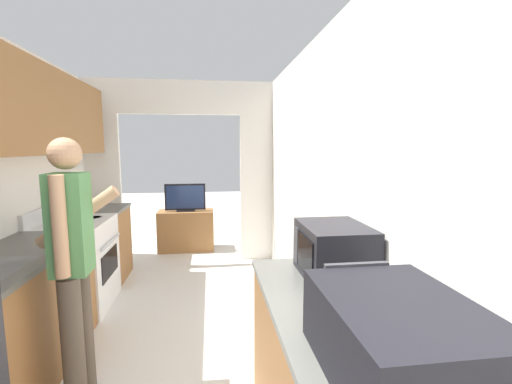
# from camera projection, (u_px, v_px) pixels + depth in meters

# --- Properties ---
(wall_right) EXTENTS (0.06, 6.74, 2.50)m
(wall_right) POSITION_uv_depth(u_px,v_px,m) (357.00, 206.00, 2.12)
(wall_right) COLOR white
(wall_right) RESTS_ON ground_plane
(wall_far_with_doorway) EXTENTS (2.92, 0.06, 2.50)m
(wall_far_with_doorway) POSITION_uv_depth(u_px,v_px,m) (181.00, 160.00, 4.68)
(wall_far_with_doorway) COLOR white
(wall_far_with_doorway) RESTS_ON ground_plane
(counter_left) EXTENTS (0.62, 3.00, 0.89)m
(counter_left) POSITION_uv_depth(u_px,v_px,m) (51.00, 286.00, 2.88)
(counter_left) COLOR brown
(counter_left) RESTS_ON ground_plane
(range_oven) EXTENTS (0.66, 0.78, 1.03)m
(range_oven) POSITION_uv_depth(u_px,v_px,m) (77.00, 264.00, 3.42)
(range_oven) COLOR white
(range_oven) RESTS_ON ground_plane
(person) EXTENTS (0.53, 0.37, 1.67)m
(person) POSITION_uv_depth(u_px,v_px,m) (73.00, 263.00, 2.12)
(person) COLOR #4C4238
(person) RESTS_ON ground_plane
(suitcase) EXTENTS (0.44, 0.62, 0.27)m
(suitcase) POSITION_uv_depth(u_px,v_px,m) (397.00, 338.00, 1.07)
(suitcase) COLOR black
(suitcase) RESTS_ON counter_right
(microwave) EXTENTS (0.35, 0.45, 0.30)m
(microwave) POSITION_uv_depth(u_px,v_px,m) (333.00, 251.00, 1.90)
(microwave) COLOR black
(microwave) RESTS_ON counter_right
(tv_cabinet) EXTENTS (0.85, 0.42, 0.63)m
(tv_cabinet) POSITION_uv_depth(u_px,v_px,m) (187.00, 230.00, 5.39)
(tv_cabinet) COLOR brown
(tv_cabinet) RESTS_ON ground_plane
(television) EXTENTS (0.62, 0.16, 0.43)m
(television) POSITION_uv_depth(u_px,v_px,m) (185.00, 198.00, 5.28)
(television) COLOR black
(television) RESTS_ON tv_cabinet
(knife) EXTENTS (0.17, 0.33, 0.02)m
(knife) POSITION_uv_depth(u_px,v_px,m) (93.00, 210.00, 3.93)
(knife) COLOR #B7B7BC
(knife) RESTS_ON counter_left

